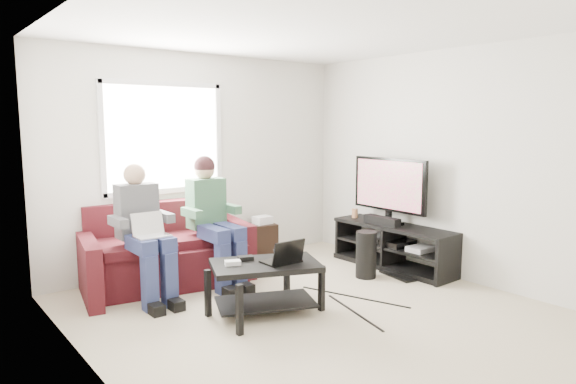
{
  "coord_description": "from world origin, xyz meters",
  "views": [
    {
      "loc": [
        -3.05,
        -3.37,
        1.78
      ],
      "look_at": [
        0.05,
        0.6,
        1.09
      ],
      "focal_mm": 32.0,
      "sensor_mm": 36.0,
      "label": 1
    }
  ],
  "objects_px": {
    "sofa": "(167,254)",
    "coffee_table": "(265,276)",
    "subwoofer": "(366,255)",
    "end_table": "(263,239)",
    "tv_stand": "(394,248)",
    "tv": "(389,187)"
  },
  "relations": [
    {
      "from": "sofa",
      "to": "end_table",
      "type": "relative_size",
      "value": 3.61
    },
    {
      "from": "tv",
      "to": "end_table",
      "type": "height_order",
      "value": "tv"
    },
    {
      "from": "sofa",
      "to": "tv",
      "type": "bearing_deg",
      "value": -22.96
    },
    {
      "from": "subwoofer",
      "to": "coffee_table",
      "type": "bearing_deg",
      "value": -172.5
    },
    {
      "from": "tv_stand",
      "to": "coffee_table",
      "type": "bearing_deg",
      "value": -172.59
    },
    {
      "from": "coffee_table",
      "to": "end_table",
      "type": "distance_m",
      "value": 1.96
    },
    {
      "from": "sofa",
      "to": "tv_stand",
      "type": "height_order",
      "value": "sofa"
    },
    {
      "from": "tv_stand",
      "to": "tv",
      "type": "height_order",
      "value": "tv"
    },
    {
      "from": "sofa",
      "to": "tv",
      "type": "distance_m",
      "value": 2.75
    },
    {
      "from": "sofa",
      "to": "tv",
      "type": "xyz_separation_m",
      "value": [
        2.46,
        -1.04,
        0.67
      ]
    },
    {
      "from": "sofa",
      "to": "tv",
      "type": "relative_size",
      "value": 1.85
    },
    {
      "from": "end_table",
      "to": "subwoofer",
      "type": "bearing_deg",
      "value": -71.77
    },
    {
      "from": "tv_stand",
      "to": "tv",
      "type": "bearing_deg",
      "value": 91.47
    },
    {
      "from": "coffee_table",
      "to": "subwoofer",
      "type": "height_order",
      "value": "subwoofer"
    },
    {
      "from": "end_table",
      "to": "tv",
      "type": "bearing_deg",
      "value": -50.2
    },
    {
      "from": "sofa",
      "to": "coffee_table",
      "type": "relative_size",
      "value": 1.79
    },
    {
      "from": "sofa",
      "to": "subwoofer",
      "type": "relative_size",
      "value": 3.78
    },
    {
      "from": "tv_stand",
      "to": "tv",
      "type": "distance_m",
      "value": 0.76
    },
    {
      "from": "coffee_table",
      "to": "tv_stand",
      "type": "xyz_separation_m",
      "value": [
        2.14,
        0.28,
        -0.12
      ]
    },
    {
      "from": "coffee_table",
      "to": "subwoofer",
      "type": "relative_size",
      "value": 2.11
    },
    {
      "from": "tv",
      "to": "tv_stand",
      "type": "bearing_deg",
      "value": -88.53
    },
    {
      "from": "coffee_table",
      "to": "subwoofer",
      "type": "distance_m",
      "value": 1.59
    }
  ]
}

